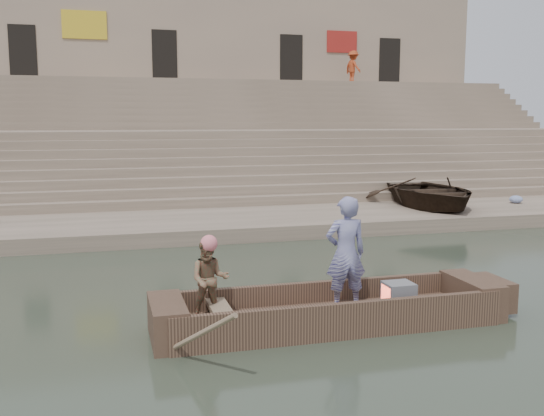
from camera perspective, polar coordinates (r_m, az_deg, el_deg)
name	(u,v)px	position (r m, az deg, el deg)	size (l,w,h in m)	color
ground	(416,304)	(11.29, 13.23, -8.68)	(120.00, 120.00, 0.00)	#283326
lower_landing	(287,221)	(18.48, 1.40, -1.22)	(32.00, 4.00, 0.40)	gray
mid_landing	(236,164)	(25.57, -3.41, 4.12)	(32.00, 3.00, 2.80)	gray
upper_landing	(208,132)	(32.40, -6.00, 7.08)	(32.00, 3.00, 5.20)	gray
ghat_steps	(228,152)	(27.20, -4.16, 5.20)	(32.00, 11.00, 5.20)	gray
building_wall	(196,78)	(36.42, -7.11, 11.92)	(32.00, 5.07, 11.20)	#9E866B
main_rowboat	(330,319)	(9.90, 5.42, -10.26)	(5.00, 1.30, 0.22)	brown
rowboat_trim	(342,306)	(9.90, 6.58, -9.07)	(6.04, 2.63, 1.91)	brown
standing_man	(346,253)	(9.83, 6.88, -4.20)	(0.67, 0.44, 1.83)	navy
rowing_man	(210,279)	(9.39, -5.84, -6.64)	(0.60, 0.47, 1.24)	#297B4D
television	(398,295)	(10.26, 11.65, -7.91)	(0.46, 0.42, 0.40)	slate
beached_rowboat	(430,192)	(20.69, 14.49, 1.46)	(3.36, 4.71, 0.98)	#2D2116
pedestrian	(353,67)	(34.91, 7.56, 12.87)	(1.15, 0.66, 1.78)	#A53C1B
cloth_bundles	(397,205)	(20.02, 11.55, 0.31)	(18.16, 1.52, 0.26)	#3F5999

